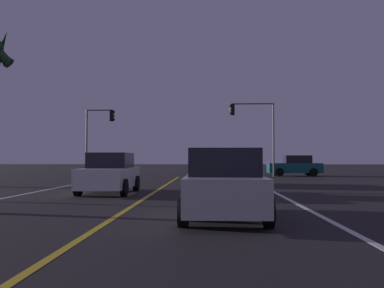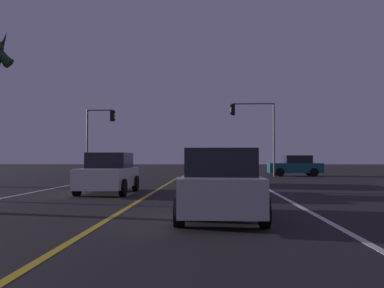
% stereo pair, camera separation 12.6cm
% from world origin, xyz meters
% --- Properties ---
extents(lane_edge_right, '(0.16, 38.88, 0.01)m').
position_xyz_m(lane_edge_right, '(5.18, 13.44, 0.00)').
color(lane_edge_right, silver).
rests_on(lane_edge_right, ground).
extents(lane_center_divider, '(0.16, 38.88, 0.01)m').
position_xyz_m(lane_center_divider, '(0.00, 13.44, 0.00)').
color(lane_center_divider, gold).
rests_on(lane_center_divider, ground).
extents(car_crossing_side, '(4.30, 2.02, 1.70)m').
position_xyz_m(car_crossing_side, '(9.47, 34.82, 0.82)').
color(car_crossing_side, black).
rests_on(car_crossing_side, ground).
extents(car_ahead_far, '(2.02, 4.30, 1.70)m').
position_xyz_m(car_ahead_far, '(2.35, 22.97, 0.82)').
color(car_ahead_far, black).
rests_on(car_ahead_far, ground).
extents(car_lead_same_lane, '(2.02, 4.30, 1.70)m').
position_xyz_m(car_lead_same_lane, '(2.70, 10.30, 0.82)').
color(car_lead_same_lane, black).
rests_on(car_lead_same_lane, ground).
extents(car_oncoming, '(2.02, 4.30, 1.70)m').
position_xyz_m(car_oncoming, '(-1.80, 17.47, 0.82)').
color(car_oncoming, black).
rests_on(car_oncoming, ground).
extents(traffic_light_near_right, '(3.55, 0.36, 5.85)m').
position_xyz_m(traffic_light_near_right, '(5.88, 33.38, 4.35)').
color(traffic_light_near_right, '#4C4C51').
rests_on(traffic_light_near_right, ground).
extents(traffic_light_near_left, '(2.37, 0.36, 5.40)m').
position_xyz_m(traffic_light_near_left, '(-6.43, 33.38, 3.97)').
color(traffic_light_near_left, '#4C4C51').
rests_on(traffic_light_near_left, ground).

